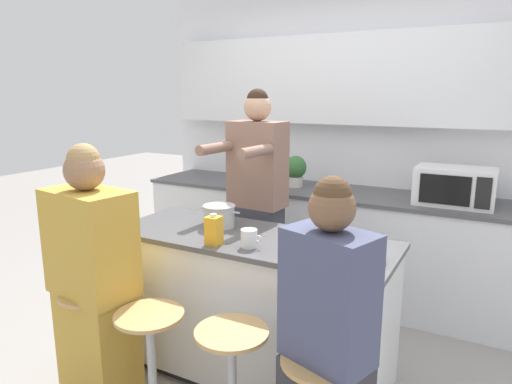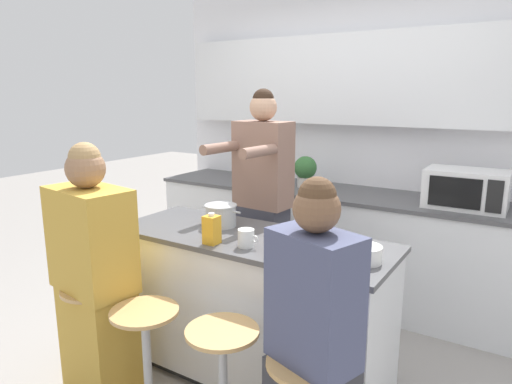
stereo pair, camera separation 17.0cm
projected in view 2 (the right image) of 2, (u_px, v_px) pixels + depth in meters
The scene contains 15 objects.
ground_plane at pixel (251, 374), 2.84m from camera, with size 16.00×16.00×0.00m, color gray.
wall_back at pixel (358, 113), 3.93m from camera, with size 3.62×0.22×2.70m.
back_counter at pixel (339, 244), 3.89m from camera, with size 3.36×0.67×0.91m.
kitchen_island at pixel (250, 306), 2.74m from camera, with size 1.68×0.64×0.90m.
bar_stool_leftmost at pixel (97, 338), 2.63m from camera, with size 0.38×0.38×0.65m.
bar_stool_center_left at pixel (147, 365), 2.36m from camera, with size 0.38×0.38×0.65m.
person_cooking at pixel (262, 212), 3.29m from camera, with size 0.43×0.58×1.75m.
person_wrapped_blanket at pixel (94, 281), 2.54m from camera, with size 0.52×0.35×1.46m.
person_seated_near at pixel (312, 361), 1.85m from camera, with size 0.41×0.35×1.41m.
cooking_pot at pixel (221, 215), 2.83m from camera, with size 0.29×0.20×0.14m.
fruit_bowl at pixel (364, 254), 2.23m from camera, with size 0.18×0.18×0.08m.
coffee_cup_near at pixel (246, 238), 2.45m from camera, with size 0.12×0.09×0.10m.
juice_carton at pixel (212, 229), 2.50m from camera, with size 0.08×0.08×0.17m.
microwave at pixel (466, 189), 3.23m from camera, with size 0.54×0.35×0.27m.
potted_plant at pixel (305, 170), 3.93m from camera, with size 0.20×0.20×0.27m.
Camera 2 is at (1.38, -2.13, 1.71)m, focal length 32.00 mm.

